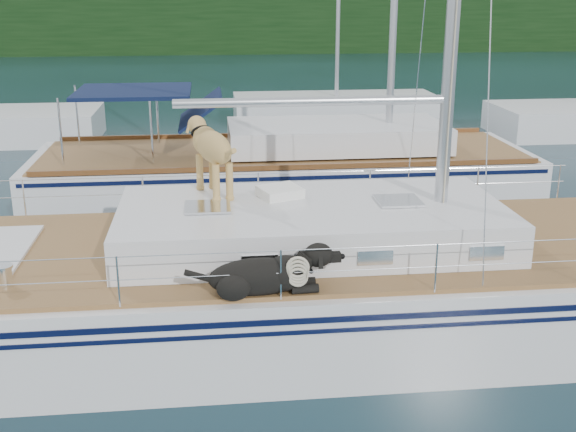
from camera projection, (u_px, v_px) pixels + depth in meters
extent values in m
plane|color=black|center=(255.00, 329.00, 10.22)|extent=(120.00, 120.00, 0.00)
cube|color=black|center=(212.00, 11.00, 51.93)|extent=(90.00, 3.00, 6.00)
cube|color=#595147|center=(213.00, 44.00, 53.79)|extent=(92.00, 1.00, 1.20)
cube|color=white|center=(254.00, 296.00, 10.07)|extent=(12.00, 3.80, 1.40)
cube|color=olive|center=(253.00, 247.00, 9.85)|extent=(11.52, 3.50, 0.06)
cube|color=white|center=(311.00, 224.00, 9.84)|extent=(5.20, 2.50, 0.55)
cylinder|color=silver|center=(313.00, 101.00, 9.33)|extent=(3.60, 0.12, 0.12)
cylinder|color=silver|center=(263.00, 251.00, 8.01)|extent=(10.56, 0.01, 0.01)
cylinder|color=silver|center=(245.00, 174.00, 11.32)|extent=(10.56, 0.01, 0.01)
cube|color=#1A3FA8|center=(272.00, 212.00, 11.22)|extent=(0.85, 0.79, 0.05)
cube|color=white|center=(280.00, 192.00, 10.10)|extent=(0.69, 0.63, 0.14)
torus|color=beige|center=(298.00, 267.00, 8.09)|extent=(0.34, 0.14, 0.33)
cylinder|color=white|center=(4.00, 277.00, 8.44)|extent=(0.23, 0.23, 0.24)
cube|color=white|center=(283.00, 180.00, 16.33)|extent=(11.00, 3.50, 1.30)
cube|color=olive|center=(283.00, 152.00, 16.14)|extent=(10.56, 3.29, 0.06)
cube|color=white|center=(336.00, 135.00, 16.16)|extent=(4.80, 2.30, 0.55)
cube|color=#0F1B3F|center=(134.00, 91.00, 15.37)|extent=(2.40, 2.30, 0.08)
cube|color=white|center=(336.00, 111.00, 25.68)|extent=(7.20, 3.00, 1.10)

